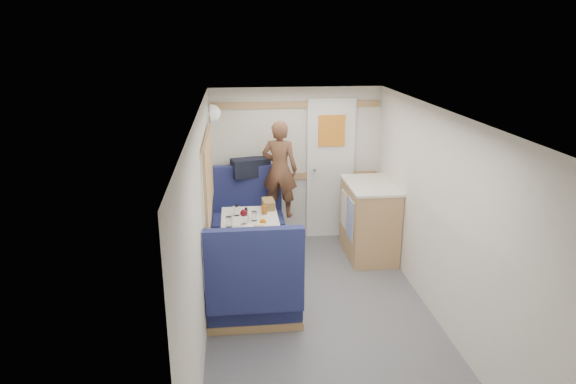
{
  "coord_description": "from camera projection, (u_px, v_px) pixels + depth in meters",
  "views": [
    {
      "loc": [
        -0.79,
        -4.19,
        2.68
      ],
      "look_at": [
        -0.25,
        0.9,
        1.06
      ],
      "focal_mm": 32.0,
      "sensor_mm": 36.0,
      "label": 1
    }
  ],
  "objects": [
    {
      "name": "wall_back",
      "position": [
        296.0,
        165.0,
        6.69
      ],
      "size": [
        2.2,
        0.02,
        2.0
      ],
      "primitive_type": "cube",
      "color": "silver",
      "rests_on": "floor"
    },
    {
      "name": "bench_near",
      "position": [
        254.0,
        294.0,
        4.83
      ],
      "size": [
        0.9,
        0.59,
        1.05
      ],
      "color": "#161F49",
      "rests_on": "floor"
    },
    {
      "name": "tumbler_left",
      "position": [
        229.0,
        222.0,
        5.33
      ],
      "size": [
        0.07,
        0.07,
        0.11
      ],
      "primitive_type": "cylinder",
      "color": "white",
      "rests_on": "dinette_table"
    },
    {
      "name": "duffel_bag",
      "position": [
        250.0,
        167.0,
        6.5
      ],
      "size": [
        0.52,
        0.34,
        0.23
      ],
      "primitive_type": "cube",
      "rotation": [
        0.0,
        0.0,
        0.27
      ],
      "color": "black",
      "rests_on": "ledge"
    },
    {
      "name": "bread_loaf",
      "position": [
        268.0,
        204.0,
        5.89
      ],
      "size": [
        0.15,
        0.25,
        0.1
      ],
      "primitive_type": "cube",
      "rotation": [
        0.0,
        0.0,
        0.07
      ],
      "color": "brown",
      "rests_on": "dinette_table"
    },
    {
      "name": "tumbler_mid",
      "position": [
        237.0,
        210.0,
        5.66
      ],
      "size": [
        0.07,
        0.07,
        0.11
      ],
      "primitive_type": "cylinder",
      "color": "white",
      "rests_on": "dinette_table"
    },
    {
      "name": "oak_trim_low",
      "position": [
        296.0,
        176.0,
        6.72
      ],
      "size": [
        2.15,
        0.02,
        0.08
      ],
      "primitive_type": "cube",
      "color": "#AC844D",
      "rests_on": "wall_back"
    },
    {
      "name": "cheese_block",
      "position": [
        259.0,
        226.0,
        5.27
      ],
      "size": [
        0.11,
        0.08,
        0.04
      ],
      "primitive_type": "cube",
      "rotation": [
        0.0,
        0.0,
        -0.11
      ],
      "color": "#D5C37B",
      "rests_on": "tray"
    },
    {
      "name": "tumbler_right",
      "position": [
        254.0,
        216.0,
        5.5
      ],
      "size": [
        0.06,
        0.06,
        0.1
      ],
      "primitive_type": "cylinder",
      "color": "white",
      "rests_on": "dinette_table"
    },
    {
      "name": "floor",
      "position": [
        324.0,
        326.0,
        4.86
      ],
      "size": [
        4.5,
        4.5,
        0.0
      ],
      "primitive_type": "plane",
      "color": "#515156",
      "rests_on": "ground"
    },
    {
      "name": "ledge",
      "position": [
        247.0,
        178.0,
        6.54
      ],
      "size": [
        0.9,
        0.14,
        0.04
      ],
      "primitive_type": "cube",
      "color": "#AC844D",
      "rests_on": "bench_far"
    },
    {
      "name": "wall_right",
      "position": [
        445.0,
        223.0,
        4.67
      ],
      "size": [
        0.02,
        4.5,
        2.0
      ],
      "primitive_type": "cube",
      "color": "silver",
      "rests_on": "floor"
    },
    {
      "name": "person",
      "position": [
        280.0,
        169.0,
        6.27
      ],
      "size": [
        0.51,
        0.41,
        1.2
      ],
      "primitive_type": "imported",
      "rotation": [
        0.0,
        0.0,
        2.83
      ],
      "color": "brown",
      "rests_on": "bench_far"
    },
    {
      "name": "beer_glass",
      "position": [
        264.0,
        210.0,
        5.7
      ],
      "size": [
        0.06,
        0.06,
        0.1
      ],
      "primitive_type": "cylinder",
      "color": "#8D4814",
      "rests_on": "dinette_table"
    },
    {
      "name": "orange_fruit",
      "position": [
        263.0,
        222.0,
        5.34
      ],
      "size": [
        0.07,
        0.07,
        0.07
      ],
      "primitive_type": "sphere",
      "color": "#D54709",
      "rests_on": "tray"
    },
    {
      "name": "bench_far",
      "position": [
        248.0,
        227.0,
        6.47
      ],
      "size": [
        0.9,
        0.59,
        1.05
      ],
      "color": "#161F49",
      "rests_on": "floor"
    },
    {
      "name": "wall_left",
      "position": [
        202.0,
        233.0,
        4.45
      ],
      "size": [
        0.02,
        4.5,
        2.0
      ],
      "primitive_type": "cube",
      "color": "silver",
      "rests_on": "floor"
    },
    {
      "name": "galley_counter",
      "position": [
        369.0,
        219.0,
        6.27
      ],
      "size": [
        0.57,
        0.92,
        0.92
      ],
      "color": "#AC844D",
      "rests_on": "floor"
    },
    {
      "name": "dome_light",
      "position": [
        212.0,
        113.0,
        5.98
      ],
      "size": [
        0.2,
        0.2,
        0.2
      ],
      "primitive_type": "sphere",
      "color": "white",
      "rests_on": "wall_left"
    },
    {
      "name": "side_window",
      "position": [
        207.0,
        174.0,
        5.32
      ],
      "size": [
        0.04,
        1.3,
        0.72
      ],
      "primitive_type": "cube",
      "color": "#9BA58C",
      "rests_on": "wall_left"
    },
    {
      "name": "rear_door",
      "position": [
        330.0,
        166.0,
        6.71
      ],
      "size": [
        0.62,
        0.12,
        1.86
      ],
      "color": "white",
      "rests_on": "wall_back"
    },
    {
      "name": "oak_trim_high",
      "position": [
        296.0,
        105.0,
        6.44
      ],
      "size": [
        2.15,
        0.02,
        0.08
      ],
      "primitive_type": "cube",
      "color": "#AC844D",
      "rests_on": "wall_back"
    },
    {
      "name": "ceiling",
      "position": [
        329.0,
        116.0,
        4.26
      ],
      "size": [
        4.5,
        4.5,
        0.0
      ],
      "primitive_type": "plane",
      "rotation": [
        3.14,
        0.0,
        0.0
      ],
      "color": "silver",
      "rests_on": "wall_back"
    },
    {
      "name": "tray",
      "position": [
        255.0,
        231.0,
        5.21
      ],
      "size": [
        0.36,
        0.42,
        0.02
      ],
      "primitive_type": "cube",
      "rotation": [
        0.0,
        0.0,
        0.22
      ],
      "color": "white",
      "rests_on": "dinette_table"
    },
    {
      "name": "salt_grinder",
      "position": [
        249.0,
        218.0,
        5.48
      ],
      "size": [
        0.03,
        0.03,
        0.09
      ],
      "primitive_type": "cylinder",
      "color": "white",
      "rests_on": "dinette_table"
    },
    {
      "name": "dinette_table",
      "position": [
        250.0,
        234.0,
        5.57
      ],
      "size": [
        0.62,
        0.92,
        0.72
      ],
      "color": "white",
      "rests_on": "floor"
    },
    {
      "name": "pepper_grinder",
      "position": [
        246.0,
        212.0,
        5.66
      ],
      "size": [
        0.03,
        0.03,
        0.09
      ],
      "primitive_type": "cylinder",
      "color": "black",
      "rests_on": "dinette_table"
    },
    {
      "name": "wine_glass",
      "position": [
        244.0,
        214.0,
        5.37
      ],
      "size": [
        0.08,
        0.08,
        0.17
      ],
      "color": "white",
      "rests_on": "dinette_table"
    }
  ]
}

